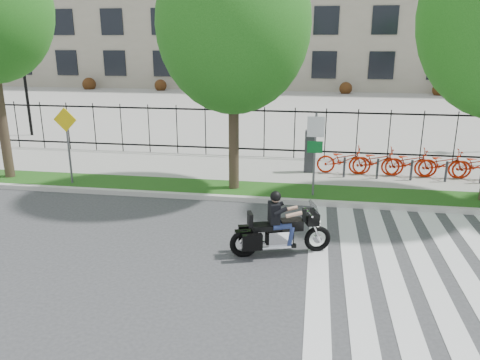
# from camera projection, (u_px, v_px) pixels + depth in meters

# --- Properties ---
(ground) EXTENTS (120.00, 120.00, 0.00)m
(ground) POSITION_uv_depth(u_px,v_px,m) (216.00, 263.00, 10.22)
(ground) COLOR #363639
(ground) RESTS_ON ground
(curb) EXTENTS (60.00, 0.20, 0.15)m
(curb) POSITION_uv_depth(u_px,v_px,m) (245.00, 199.00, 14.08)
(curb) COLOR #BBB9B0
(curb) RESTS_ON ground
(grass_verge) EXTENTS (60.00, 1.50, 0.15)m
(grass_verge) POSITION_uv_depth(u_px,v_px,m) (249.00, 190.00, 14.88)
(grass_verge) COLOR #154912
(grass_verge) RESTS_ON ground
(sidewalk) EXTENTS (60.00, 3.50, 0.15)m
(sidewalk) POSITION_uv_depth(u_px,v_px,m) (258.00, 170.00, 17.24)
(sidewalk) COLOR #9F9D95
(sidewalk) RESTS_ON ground
(plaza) EXTENTS (80.00, 34.00, 0.10)m
(plaza) POSITION_uv_depth(u_px,v_px,m) (289.00, 106.00, 33.84)
(plaza) COLOR #9F9D95
(plaza) RESTS_ON ground
(crosswalk_stripes) EXTENTS (5.70, 8.00, 0.01)m
(crosswalk_stripes) POSITION_uv_depth(u_px,v_px,m) (449.00, 280.00, 9.48)
(crosswalk_stripes) COLOR silver
(crosswalk_stripes) RESTS_ON ground
(iron_fence) EXTENTS (30.00, 0.06, 2.00)m
(iron_fence) POSITION_uv_depth(u_px,v_px,m) (264.00, 132.00, 18.59)
(iron_fence) COLOR black
(iron_fence) RESTS_ON sidewalk
(lamp_post_left) EXTENTS (1.06, 0.70, 4.25)m
(lamp_post_left) POSITION_uv_depth(u_px,v_px,m) (24.00, 72.00, 22.50)
(lamp_post_left) COLOR black
(lamp_post_left) RESTS_ON ground
(street_tree_1) EXTENTS (4.51, 4.51, 7.54)m
(street_tree_1) POSITION_uv_depth(u_px,v_px,m) (233.00, 25.00, 13.51)
(street_tree_1) COLOR #36291D
(street_tree_1) RESTS_ON grass_verge
(bike_share_station) EXTENTS (10.00, 0.86, 1.50)m
(bike_share_station) POSITION_uv_depth(u_px,v_px,m) (458.00, 164.00, 15.79)
(bike_share_station) COLOR #2D2D33
(bike_share_station) RESTS_ON sidewalk
(sign_pole_regulatory) EXTENTS (0.50, 0.09, 2.50)m
(sign_pole_regulatory) POSITION_uv_depth(u_px,v_px,m) (315.00, 144.00, 13.74)
(sign_pole_regulatory) COLOR #59595B
(sign_pole_regulatory) RESTS_ON grass_verge
(sign_pole_warning) EXTENTS (0.78, 0.09, 2.49)m
(sign_pole_warning) POSITION_uv_depth(u_px,v_px,m) (67.00, 135.00, 14.96)
(sign_pole_warning) COLOR #59595B
(sign_pole_warning) RESTS_ON grass_verge
(motorcycle_rider) EXTENTS (2.26, 1.10, 1.81)m
(motorcycle_rider) POSITION_uv_depth(u_px,v_px,m) (281.00, 229.00, 10.49)
(motorcycle_rider) COLOR black
(motorcycle_rider) RESTS_ON ground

